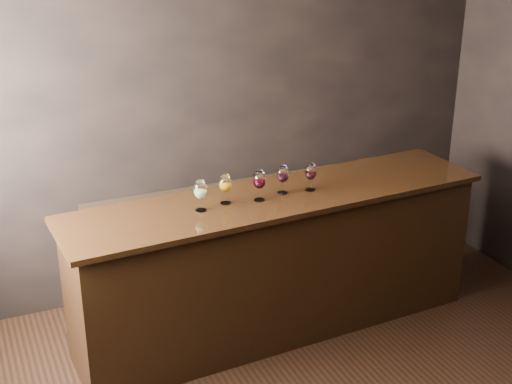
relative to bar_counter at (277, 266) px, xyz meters
name	(u,v)px	position (x,y,z in m)	size (l,w,h in m)	color
room_shell	(305,161)	(-0.41, -1.16, 1.27)	(5.02, 4.52, 2.81)	black
bar_counter	(277,266)	(0.00, 0.00, 0.00)	(3.07, 0.67, 1.07)	black
bar_top	(278,197)	(0.00, 0.00, 0.56)	(3.17, 0.74, 0.04)	black
back_bar_shelf	(235,238)	(-0.04, 0.75, -0.09)	(2.47, 0.40, 0.89)	black
glass_white	(200,191)	(-0.60, -0.04, 0.72)	(0.09, 0.09, 0.21)	white
glass_amber	(225,185)	(-0.40, 0.01, 0.72)	(0.09, 0.09, 0.21)	white
glass_red_a	(259,181)	(-0.16, -0.04, 0.73)	(0.09, 0.09, 0.22)	white
glass_red_b	(283,175)	(0.04, 0.02, 0.72)	(0.09, 0.09, 0.21)	white
glass_red_c	(311,173)	(0.25, -0.01, 0.71)	(0.09, 0.09, 0.20)	white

